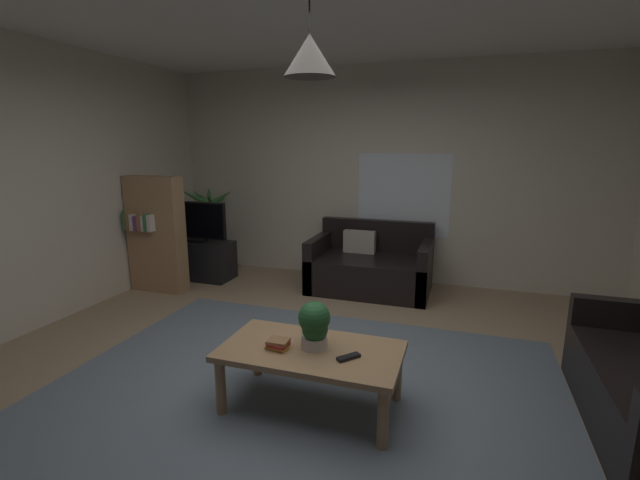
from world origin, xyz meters
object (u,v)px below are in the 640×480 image
(book_on_table_1, at_px, (278,344))
(tv, at_px, (196,222))
(coffee_table, at_px, (311,357))
(potted_plant_on_table, at_px, (314,324))
(couch_under_window, at_px, (370,268))
(tv_stand, at_px, (200,260))
(potted_palm_corner, at_px, (212,229))
(bookshelf_corner, at_px, (156,234))
(book_on_table_2, at_px, (278,341))
(pendant_lamp, at_px, (310,55))
(remote_on_table_0, at_px, (349,357))
(book_on_table_0, at_px, (277,348))

(book_on_table_1, distance_m, tv, 3.26)
(coffee_table, relative_size, potted_plant_on_table, 3.70)
(coffee_table, bearing_deg, couch_under_window, 93.13)
(potted_plant_on_table, relative_size, tv_stand, 0.36)
(potted_palm_corner, bearing_deg, potted_plant_on_table, -47.95)
(tv_stand, height_order, bookshelf_corner, bookshelf_corner)
(book_on_table_2, relative_size, pendant_lamp, 0.23)
(book_on_table_2, distance_m, remote_on_table_0, 0.48)
(book_on_table_1, distance_m, tv_stand, 3.26)
(tv_stand, relative_size, tv, 1.05)
(potted_palm_corner, relative_size, pendant_lamp, 2.09)
(book_on_table_0, xyz_separation_m, tv, (-2.21, 2.38, 0.33))
(couch_under_window, height_order, book_on_table_2, couch_under_window)
(potted_plant_on_table, bearing_deg, bookshelf_corner, 146.95)
(coffee_table, height_order, potted_plant_on_table, potted_plant_on_table)
(couch_under_window, height_order, potted_plant_on_table, couch_under_window)
(book_on_table_0, bearing_deg, book_on_table_1, 51.66)
(potted_plant_on_table, height_order, bookshelf_corner, bookshelf_corner)
(book_on_table_1, bearing_deg, potted_plant_on_table, 20.75)
(book_on_table_1, distance_m, pendant_lamp, 1.82)
(book_on_table_2, bearing_deg, tv, 133.05)
(couch_under_window, height_order, book_on_table_1, couch_under_window)
(coffee_table, height_order, potted_palm_corner, potted_palm_corner)
(book_on_table_0, xyz_separation_m, pendant_lamp, (0.21, 0.08, 1.83))
(pendant_lamp, bearing_deg, book_on_table_1, -160.29)
(book_on_table_0, xyz_separation_m, remote_on_table_0, (0.49, 0.02, 0.00))
(tv, height_order, potted_palm_corner, potted_palm_corner)
(book_on_table_0, bearing_deg, bookshelf_corner, 143.04)
(potted_plant_on_table, distance_m, bookshelf_corner, 3.13)
(couch_under_window, height_order, bookshelf_corner, bookshelf_corner)
(remote_on_table_0, height_order, potted_palm_corner, potted_palm_corner)
(couch_under_window, distance_m, remote_on_table_0, 2.66)
(potted_plant_on_table, xyz_separation_m, tv, (-2.44, 2.28, 0.17))
(potted_plant_on_table, xyz_separation_m, bookshelf_corner, (-2.62, 1.71, 0.11))
(tv_stand, distance_m, potted_palm_corner, 0.64)
(couch_under_window, bearing_deg, coffee_table, -86.87)
(book_on_table_1, xyz_separation_m, potted_palm_corner, (-2.35, 2.94, 0.10))
(book_on_table_0, relative_size, potted_palm_corner, 0.12)
(book_on_table_2, bearing_deg, book_on_table_1, -26.97)
(tv_stand, bearing_deg, potted_plant_on_table, -43.38)
(tv, height_order, bookshelf_corner, bookshelf_corner)
(remote_on_table_0, distance_m, potted_plant_on_table, 0.31)
(book_on_table_1, bearing_deg, potted_palm_corner, 128.62)
(tv_stand, xyz_separation_m, tv, (0.00, -0.02, 0.52))
(book_on_table_0, height_order, potted_palm_corner, potted_palm_corner)
(tv, bearing_deg, coffee_table, -43.51)
(coffee_table, distance_m, pendant_lamp, 1.90)
(coffee_table, xyz_separation_m, tv, (-2.42, 2.29, 0.41))
(pendant_lamp, bearing_deg, book_on_table_0, -159.05)
(couch_under_window, distance_m, bookshelf_corner, 2.64)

